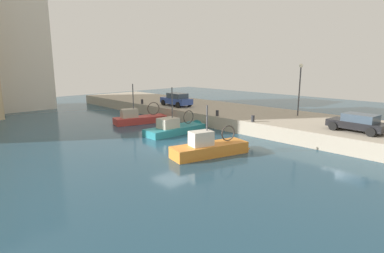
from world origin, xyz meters
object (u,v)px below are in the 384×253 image
Objects in this scene: quay_streetlamp at (300,81)px; parked_car_blue at (177,99)px; fishing_boat_teal at (178,131)px; mooring_bollard_mid at (217,113)px; parked_car_black at (358,123)px; fishing_boat_red at (143,121)px; fishing_boat_orange at (213,153)px; mooring_bollard_south at (253,119)px; mooring_bollard_north at (142,102)px.

parked_car_blue is at bearing 106.71° from quay_streetlamp.
fishing_boat_teal reaches higher than mooring_bollard_mid.
fishing_boat_teal is 4.19m from mooring_bollard_mid.
mooring_bollard_mid is (-2.20, 11.57, -0.41)m from parked_car_black.
parked_car_blue is (5.13, 0.51, 1.81)m from fishing_boat_red.
parked_car_blue is at bearing 57.51° from fishing_boat_orange.
parked_car_black is 0.99× the size of parked_car_blue.
mooring_bollard_south is at bearing -98.60° from parked_car_blue.
parked_car_blue is 11.89m from mooring_bollard_south.
fishing_boat_orange is 1.31× the size of quay_streetlamp.
fishing_boat_teal is 1.60× the size of parked_car_blue.
parked_car_blue is 7.42× the size of mooring_bollard_south.
fishing_boat_red is 8.08m from mooring_bollard_mid.
mooring_bollard_south is 1.00× the size of mooring_bollard_north.
parked_car_black is 7.72m from quay_streetlamp.
mooring_bollard_north is (-2.20, 23.57, -0.41)m from parked_car_black.
mooring_bollard_mid is at bearing -90.00° from mooring_bollard_north.
parked_car_blue reaches higher than mooring_bollard_mid.
mooring_bollard_mid is 8.21m from quay_streetlamp.
mooring_bollard_south is at bearing -73.38° from fishing_boat_red.
parked_car_blue is 7.42× the size of mooring_bollard_north.
mooring_bollard_south is (-1.78, -11.74, -0.48)m from parked_car_blue.
fishing_boat_teal is (-0.41, -5.96, -0.00)m from fishing_boat_red.
quay_streetlamp reaches higher than fishing_boat_red.
parked_car_black is 7.89m from mooring_bollard_south.
fishing_boat_red is at bearing 75.61° from fishing_boat_orange.
mooring_bollard_mid is 12.00m from mooring_bollard_north.
fishing_boat_red is (3.24, 12.62, -0.00)m from fishing_boat_orange.
fishing_boat_teal is 11.90× the size of mooring_bollard_south.
fishing_boat_teal is 14.26m from parked_car_black.
mooring_bollard_mid is (6.59, 5.39, 1.34)m from fishing_boat_orange.
parked_car_blue is at bearing -67.35° from mooring_bollard_north.
quay_streetlamp reaches higher than fishing_boat_teal.
fishing_boat_orange is at bearing -104.39° from fishing_boat_red.
mooring_bollard_south is (-2.20, 7.57, -0.41)m from parked_car_black.
quay_streetlamp is (5.65, -17.16, 2.98)m from mooring_bollard_north.
parked_car_blue is at bearing 91.25° from parked_car_black.
mooring_bollard_south is at bearing 106.21° from parked_car_black.
fishing_boat_orange is 10.88m from parked_car_black.
mooring_bollard_south is (3.76, -5.27, 1.34)m from fishing_boat_teal.
parked_car_blue is (-0.42, 19.31, 0.07)m from parked_car_black.
fishing_boat_red reaches higher than mooring_bollard_north.
mooring_bollard_north is 18.31m from quay_streetlamp.
mooring_bollard_south is at bearing 168.42° from quay_streetlamp.
mooring_bollard_south and mooring_bollard_mid have the same top height.
mooring_bollard_south is at bearing -54.47° from fishing_boat_teal.
fishing_boat_orange is 12.98m from quay_streetlamp.
mooring_bollard_south is 4.00m from mooring_bollard_mid.
mooring_bollard_mid is (0.00, 4.00, 0.00)m from mooring_bollard_south.
parked_car_black is at bearing -79.23° from mooring_bollard_mid.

